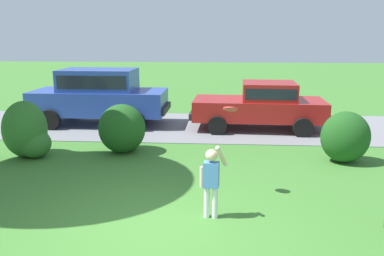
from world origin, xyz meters
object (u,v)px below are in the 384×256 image
at_px(parked_sedan, 262,104).
at_px(frisbee, 230,109).
at_px(parked_suv, 99,94).
at_px(child_thrower, 211,178).

bearing_deg(parked_sedan, frisbee, -101.66).
bearing_deg(frisbee, parked_sedan, 78.34).
distance_m(parked_suv, child_thrower, 8.07).
relative_size(parked_sedan, child_thrower, 3.47).
bearing_deg(parked_sedan, parked_suv, 176.70).
height_order(child_thrower, frisbee, frisbee).
distance_m(parked_suv, frisbee, 7.36).
height_order(parked_sedan, parked_suv, parked_suv).
bearing_deg(frisbee, child_thrower, -106.79).
xyz_separation_m(parked_suv, child_thrower, (4.00, -7.00, -0.36)).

